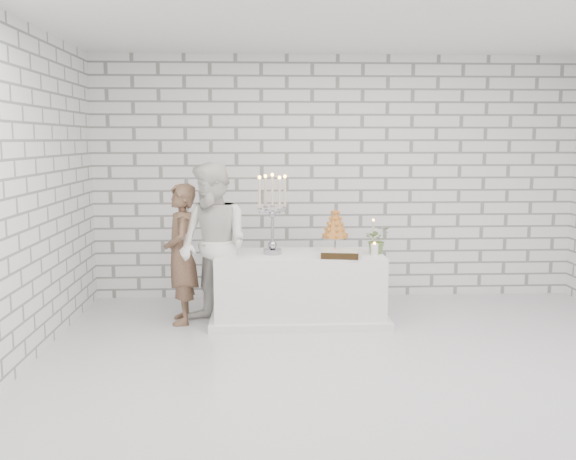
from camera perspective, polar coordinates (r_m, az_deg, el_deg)
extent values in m
cube|color=silver|center=(5.89, 7.18, -11.62)|extent=(6.00, 5.00, 0.01)
cube|color=white|center=(5.64, 7.74, 18.44)|extent=(6.00, 5.00, 0.01)
cube|color=white|center=(8.04, 4.32, 4.63)|extent=(6.00, 0.01, 3.00)
cube|color=white|center=(3.15, 15.42, -0.90)|extent=(6.00, 0.01, 3.00)
cube|color=white|center=(5.84, -22.95, 2.75)|extent=(0.01, 5.00, 3.00)
cube|color=white|center=(7.04, 0.98, -5.10)|extent=(1.80, 0.80, 0.75)
imported|color=brown|center=(7.00, -9.47, -2.11)|extent=(0.43, 0.59, 1.51)
imported|color=white|center=(6.79, -6.62, -1.36)|extent=(1.07, 1.06, 1.74)
cube|color=black|center=(6.75, 4.64, -2.09)|extent=(0.43, 0.34, 0.08)
cylinder|color=white|center=(6.91, 7.67, -1.73)|extent=(0.10, 0.10, 0.12)
cylinder|color=beige|center=(7.27, 7.55, -0.45)|extent=(0.07, 0.07, 0.32)
imported|color=#486637|center=(7.01, 7.92, -0.85)|extent=(0.27, 0.24, 0.30)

